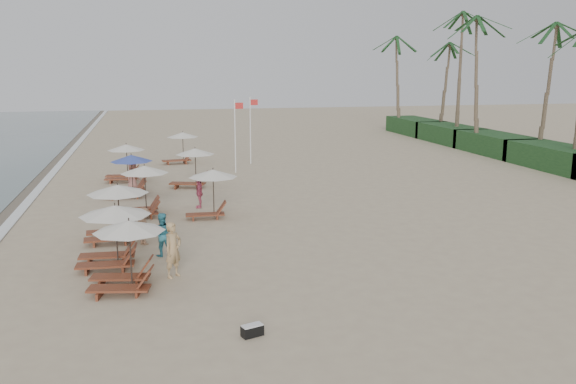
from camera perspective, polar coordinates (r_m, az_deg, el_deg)
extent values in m
plane|color=tan|center=(22.53, 0.43, -5.88)|extent=(160.00, 160.00, 0.00)
cube|color=white|center=(32.20, -23.85, -1.50)|extent=(0.50, 140.00, 0.02)
cube|color=#193D1C|center=(44.94, 24.05, 3.00)|extent=(3.20, 8.00, 1.60)
cube|color=#193D1C|center=(51.05, 19.01, 4.31)|extent=(3.20, 8.00, 1.60)
cube|color=#193D1C|center=(57.49, 15.06, 5.30)|extent=(3.20, 8.00, 1.60)
cube|color=#193D1C|center=(64.17, 11.91, 6.08)|extent=(3.20, 8.00, 1.60)
cylinder|color=brown|center=(47.92, 22.81, 8.52)|extent=(0.36, 0.36, 9.80)
cylinder|color=brown|center=(51.27, 17.77, 9.47)|extent=(0.36, 0.36, 10.60)
cylinder|color=brown|center=(56.22, 15.86, 10.14)|extent=(0.36, 0.36, 11.40)
cylinder|color=brown|center=(61.27, 14.18, 9.19)|extent=(0.36, 0.36, 9.00)
cylinder|color=brown|center=(65.18, 10.66, 9.83)|extent=(0.36, 0.36, 9.80)
cylinder|color=black|center=(19.40, -14.62, -5.90)|extent=(0.05, 0.05, 2.14)
cone|color=silver|center=(19.13, -14.76, -3.13)|extent=(2.20, 2.20, 0.35)
cylinder|color=black|center=(21.74, -15.86, -4.11)|extent=(0.05, 0.05, 2.10)
cone|color=silver|center=(21.50, -16.00, -1.68)|extent=(2.44, 2.44, 0.35)
cylinder|color=black|center=(24.91, -15.64, -1.99)|extent=(0.05, 0.05, 2.19)
cone|color=silver|center=(24.71, -15.76, 0.25)|extent=(2.41, 2.41, 0.35)
cylinder|color=black|center=(28.74, -13.28, 0.03)|extent=(0.05, 0.05, 2.29)
cone|color=silver|center=(28.55, -13.38, 2.08)|extent=(2.20, 2.20, 0.35)
cylinder|color=black|center=(33.41, -14.48, 1.45)|extent=(0.05, 0.05, 2.16)
cone|color=#3648A0|center=(33.25, -14.56, 3.11)|extent=(2.23, 2.23, 0.35)
cylinder|color=black|center=(37.89, -14.92, 2.62)|extent=(0.05, 0.05, 2.17)
cone|color=silver|center=(37.75, -15.00, 4.10)|extent=(2.23, 2.23, 0.35)
cylinder|color=black|center=(27.98, -7.03, -0.21)|extent=(0.05, 0.05, 2.15)
cone|color=silver|center=(27.80, -7.08, 1.76)|extent=(2.24, 2.24, 0.35)
cylinder|color=black|center=(35.37, -8.71, 2.24)|extent=(0.05, 0.05, 2.15)
cone|color=silver|center=(35.23, -8.76, 3.81)|extent=(2.24, 2.24, 0.35)
cylinder|color=black|center=(44.28, -9.86, 4.09)|extent=(0.05, 0.05, 2.15)
cone|color=silver|center=(44.16, -9.91, 5.34)|extent=(2.24, 2.24, 0.35)
imported|color=tan|center=(20.26, -10.78, -5.37)|extent=(0.80, 0.79, 1.86)
imported|color=teal|center=(22.59, -11.83, -3.95)|extent=(0.86, 0.71, 1.61)
imported|color=#8E6548|center=(24.21, -13.42, -3.14)|extent=(1.03, 1.08, 1.48)
imported|color=#C24D69|center=(29.99, -8.36, -0.08)|extent=(0.49, 0.92, 1.50)
imported|color=#A16457|center=(35.05, -14.44, 1.48)|extent=(0.93, 0.92, 1.63)
cube|color=black|center=(16.00, -3.39, -12.94)|extent=(0.61, 0.44, 0.28)
cube|color=silver|center=(15.94, -3.40, -12.45)|extent=(0.59, 0.41, 0.04)
cylinder|color=silver|center=(39.64, -5.01, 5.24)|extent=(0.08, 0.08, 4.76)
cube|color=red|center=(39.51, -4.65, 8.11)|extent=(0.55, 0.02, 0.40)
cylinder|color=silver|center=(43.19, -3.57, 5.80)|extent=(0.08, 0.08, 4.77)
cube|color=red|center=(43.08, -3.23, 8.44)|extent=(0.55, 0.02, 0.40)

